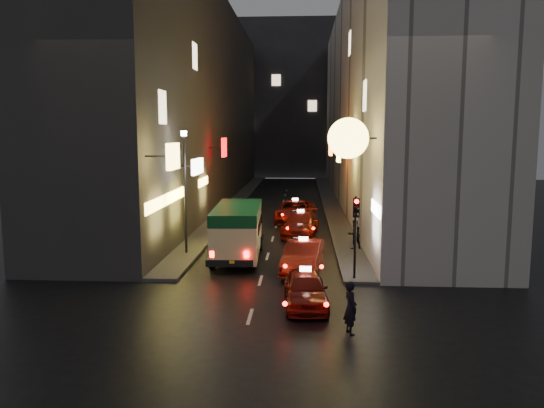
% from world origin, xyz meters
% --- Properties ---
extents(ground, '(120.00, 120.00, 0.00)m').
position_xyz_m(ground, '(0.00, 0.00, 0.00)').
color(ground, black).
rests_on(ground, ground).
extents(building_left, '(7.54, 52.00, 18.00)m').
position_xyz_m(building_left, '(-8.00, 33.99, 9.00)').
color(building_left, '#32302E').
rests_on(building_left, ground).
extents(building_right, '(8.14, 52.00, 18.00)m').
position_xyz_m(building_right, '(8.00, 33.99, 9.00)').
color(building_right, '#BCB5AC').
rests_on(building_right, ground).
extents(building_far, '(30.00, 10.00, 22.00)m').
position_xyz_m(building_far, '(0.00, 66.00, 11.00)').
color(building_far, '#303034').
rests_on(building_far, ground).
extents(sidewalk_left, '(1.50, 52.00, 0.15)m').
position_xyz_m(sidewalk_left, '(-4.25, 34.00, 0.07)').
color(sidewalk_left, '#464341').
rests_on(sidewalk_left, ground).
extents(sidewalk_right, '(1.50, 52.00, 0.15)m').
position_xyz_m(sidewalk_right, '(4.25, 34.00, 0.07)').
color(sidewalk_right, '#464341').
rests_on(sidewalk_right, ground).
extents(minibus, '(2.44, 6.30, 2.67)m').
position_xyz_m(minibus, '(-1.44, 12.35, 1.69)').
color(minibus, beige).
rests_on(minibus, ground).
extents(taxi_near, '(2.21, 4.85, 1.68)m').
position_xyz_m(taxi_near, '(1.90, 5.27, 0.76)').
color(taxi_near, maroon).
rests_on(taxi_near, ground).
extents(taxi_second, '(2.84, 5.51, 1.85)m').
position_xyz_m(taxi_second, '(1.83, 10.07, 0.84)').
color(taxi_second, maroon).
rests_on(taxi_second, ground).
extents(taxi_third, '(2.74, 5.47, 1.84)m').
position_xyz_m(taxi_third, '(1.66, 18.80, 0.84)').
color(taxi_third, maroon).
rests_on(taxi_third, ground).
extents(taxi_far, '(2.77, 5.84, 1.97)m').
position_xyz_m(taxi_far, '(1.25, 23.60, 0.90)').
color(taxi_far, maroon).
rests_on(taxi_far, ground).
extents(pedestrian_crossing, '(0.59, 0.73, 1.93)m').
position_xyz_m(pedestrian_crossing, '(3.30, 2.62, 0.96)').
color(pedestrian_crossing, black).
rests_on(pedestrian_crossing, ground).
extents(pedestrian_sidewalk, '(0.79, 0.68, 1.78)m').
position_xyz_m(pedestrian_sidewalk, '(4.53, 14.40, 1.04)').
color(pedestrian_sidewalk, black).
rests_on(pedestrian_sidewalk, sidewalk_right).
extents(traffic_light, '(0.26, 0.43, 3.50)m').
position_xyz_m(traffic_light, '(4.00, 8.47, 2.69)').
color(traffic_light, black).
rests_on(traffic_light, sidewalk_right).
extents(lamp_post, '(0.28, 0.28, 6.22)m').
position_xyz_m(lamp_post, '(-4.20, 13.00, 3.72)').
color(lamp_post, black).
rests_on(lamp_post, sidewalk_left).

